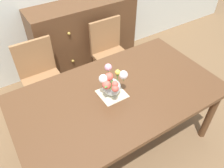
{
  "coord_description": "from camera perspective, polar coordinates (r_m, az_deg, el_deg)",
  "views": [
    {
      "loc": [
        -0.81,
        -1.17,
        2.13
      ],
      "look_at": [
        -0.06,
        0.02,
        0.85
      ],
      "focal_mm": 36.28,
      "sensor_mm": 36.0,
      "label": 1
    }
  ],
  "objects": [
    {
      "name": "dresser",
      "position": [
        3.19,
        -6.93,
        11.34
      ],
      "size": [
        1.4,
        0.47,
        1.0
      ],
      "color": "brown",
      "rests_on": "ground_plane"
    },
    {
      "name": "ground_plane",
      "position": [
        2.56,
        1.28,
        -13.92
      ],
      "size": [
        12.0,
        12.0,
        0.0
      ],
      "primitive_type": "plane",
      "color": "brown"
    },
    {
      "name": "chair_right",
      "position": [
        2.89,
        -0.51,
        8.4
      ],
      "size": [
        0.42,
        0.42,
        0.9
      ],
      "rotation": [
        0.0,
        0.0,
        3.14
      ],
      "color": "#9E7047",
      "rests_on": "ground_plane"
    },
    {
      "name": "chair_left",
      "position": [
        2.62,
        -17.47,
        2.16
      ],
      "size": [
        0.42,
        0.42,
        0.9
      ],
      "rotation": [
        0.0,
        0.0,
        3.14
      ],
      "color": "#9E7047",
      "rests_on": "ground_plane"
    },
    {
      "name": "flower_vase",
      "position": [
        1.89,
        -0.06,
        0.02
      ],
      "size": [
        0.24,
        0.25,
        0.26
      ],
      "color": "silver",
      "rests_on": "placemat"
    },
    {
      "name": "dining_table",
      "position": [
        2.05,
        1.56,
        -3.7
      ],
      "size": [
        1.84,
        1.05,
        0.73
      ],
      "color": "brown",
      "rests_on": "ground_plane"
    },
    {
      "name": "placemat",
      "position": [
        1.98,
        -0.0,
        -2.48
      ],
      "size": [
        0.22,
        0.22,
        0.01
      ],
      "primitive_type": "cube",
      "color": "beige",
      "rests_on": "dining_table"
    }
  ]
}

